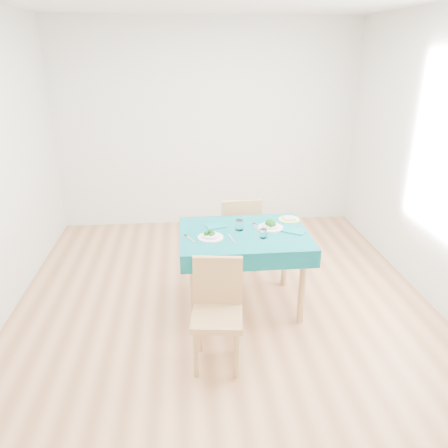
{
  "coord_description": "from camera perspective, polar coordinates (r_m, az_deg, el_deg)",
  "views": [
    {
      "loc": [
        -0.35,
        -3.6,
        2.3
      ],
      "look_at": [
        0.0,
        0.0,
        0.85
      ],
      "focal_mm": 35.0,
      "sensor_mm": 36.0,
      "label": 1
    }
  ],
  "objects": [
    {
      "name": "napkin_far",
      "position": [
        4.03,
        9.09,
        -0.87
      ],
      "size": [
        0.25,
        0.23,
        0.01
      ],
      "primitive_type": "cube",
      "rotation": [
        0.0,
        0.0,
        -0.57
      ],
      "color": "#0C6068",
      "rests_on": "table"
    },
    {
      "name": "table",
      "position": [
        4.12,
        2.57,
        -5.98
      ],
      "size": [
        1.15,
        0.88,
        0.76
      ],
      "primitive_type": "cube",
      "color": "#08565E",
      "rests_on": "ground"
    },
    {
      "name": "chair_near",
      "position": [
        3.33,
        -0.93,
        -11.4
      ],
      "size": [
        0.43,
        0.46,
        0.95
      ],
      "primitive_type": "cube",
      "rotation": [
        0.0,
        0.0,
        -0.13
      ],
      "color": "#AB8250",
      "rests_on": "ground"
    },
    {
      "name": "knife_far",
      "position": [
        4.1,
        10.11,
        -0.58
      ],
      "size": [
        0.02,
        0.22,
        0.0
      ],
      "primitive_type": "cube",
      "rotation": [
        0.0,
        0.0,
        0.04
      ],
      "color": "silver",
      "rests_on": "table"
    },
    {
      "name": "tumbler_center",
      "position": [
        3.99,
        2.0,
        -0.14
      ],
      "size": [
        0.07,
        0.07,
        0.1
      ],
      "primitive_type": "cylinder",
      "color": "white",
      "rests_on": "table"
    },
    {
      "name": "bowl_near",
      "position": [
        3.82,
        -1.78,
        -1.37
      ],
      "size": [
        0.23,
        0.23,
        0.07
      ],
      "primitive_type": null,
      "color": "white",
      "rests_on": "table"
    },
    {
      "name": "side_plate",
      "position": [
        4.29,
        8.48,
        0.61
      ],
      "size": [
        0.21,
        0.21,
        0.01
      ],
      "primitive_type": "cylinder",
      "color": "#DBE26E",
      "rests_on": "table"
    },
    {
      "name": "fork_far",
      "position": [
        4.08,
        4.15,
        -0.38
      ],
      "size": [
        0.03,
        0.19,
        0.0
      ],
      "primitive_type": "cube",
      "rotation": [
        0.0,
        0.0,
        -0.0
      ],
      "color": "silver",
      "rests_on": "table"
    },
    {
      "name": "napkin_near",
      "position": [
        4.08,
        -1.11,
        -0.28
      ],
      "size": [
        0.21,
        0.17,
        0.01
      ],
      "primitive_type": "cube",
      "rotation": [
        0.0,
        0.0,
        0.27
      ],
      "color": "#0C6068",
      "rests_on": "table"
    },
    {
      "name": "room_shell",
      "position": [
        3.74,
        0.0,
        7.1
      ],
      "size": [
        4.02,
        4.52,
        2.73
      ],
      "color": "#9E6841",
      "rests_on": "ground"
    },
    {
      "name": "knife_near",
      "position": [
        3.81,
        1.05,
        -1.97
      ],
      "size": [
        0.05,
        0.21,
        0.0
      ],
      "primitive_type": "cube",
      "rotation": [
        0.0,
        0.0,
        0.17
      ],
      "color": "silver",
      "rests_on": "table"
    },
    {
      "name": "fork_near",
      "position": [
        3.83,
        -4.47,
        -1.9
      ],
      "size": [
        0.1,
        0.18,
        0.0
      ],
      "primitive_type": "cube",
      "rotation": [
        0.0,
        0.0,
        0.43
      ],
      "color": "silver",
      "rests_on": "table"
    },
    {
      "name": "chair_far",
      "position": [
        4.8,
        1.91,
        0.17
      ],
      "size": [
        0.44,
        0.48,
        1.06
      ],
      "primitive_type": "cube",
      "rotation": [
        0.0,
        0.0,
        3.18
      ],
      "color": "#AB8250",
      "rests_on": "ground"
    },
    {
      "name": "bread_slice",
      "position": [
        4.28,
        8.48,
        0.77
      ],
      "size": [
        0.11,
        0.11,
        0.02
      ],
      "primitive_type": "cube",
      "rotation": [
        0.0,
        0.0,
        0.03
      ],
      "color": "beige",
      "rests_on": "side_plate"
    },
    {
      "name": "bowl_far",
      "position": [
        4.06,
        6.12,
        -0.07
      ],
      "size": [
        0.24,
        0.24,
        0.07
      ],
      "primitive_type": null,
      "color": "white",
      "rests_on": "table"
    },
    {
      "name": "tumbler_side",
      "position": [
        3.84,
        5.16,
        -1.25
      ],
      "size": [
        0.06,
        0.06,
        0.08
      ],
      "primitive_type": "cylinder",
      "color": "white",
      "rests_on": "table"
    }
  ]
}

